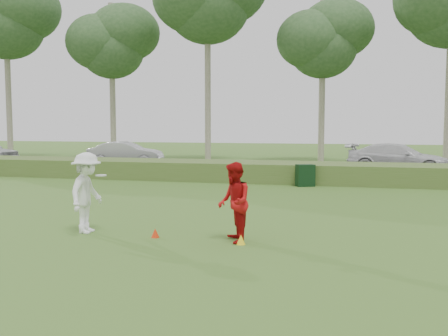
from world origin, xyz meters
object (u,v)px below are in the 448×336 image
(car_right, at_px, (398,158))
(player_white, at_px, (87,193))
(utility_cabinet, at_px, (305,175))
(cone_orange, at_px, (155,233))
(cone_yellow, at_px, (241,240))
(car_mid, at_px, (126,154))
(player_red, at_px, (234,202))

(car_right, bearing_deg, player_white, 167.57)
(utility_cabinet, bearing_deg, cone_orange, -127.97)
(cone_yellow, relative_size, car_mid, 0.05)
(player_white, bearing_deg, player_red, -93.40)
(cone_yellow, xyz_separation_m, car_right, (4.98, 18.22, 0.75))
(player_red, distance_m, car_mid, 21.84)
(cone_orange, height_order, cone_yellow, cone_yellow)
(cone_yellow, xyz_separation_m, car_mid, (-11.69, 18.78, 0.73))
(player_red, height_order, cone_yellow, player_red)
(car_right, bearing_deg, cone_orange, 172.63)
(utility_cabinet, relative_size, car_right, 0.17)
(cone_yellow, distance_m, car_right, 18.91)
(cone_orange, bearing_deg, car_mid, 117.13)
(car_mid, bearing_deg, player_white, -167.33)
(player_white, bearing_deg, car_right, -28.73)
(cone_yellow, xyz_separation_m, utility_cabinet, (0.48, 11.19, 0.37))
(cone_orange, bearing_deg, utility_cabinet, 76.50)
(player_red, distance_m, utility_cabinet, 11.02)
(player_white, xyz_separation_m, player_red, (3.82, -0.09, -0.08))
(player_red, xyz_separation_m, car_right, (5.19, 18.03, -0.07))
(player_red, xyz_separation_m, cone_yellow, (0.21, -0.19, -0.82))
(cone_orange, distance_m, utility_cabinet, 11.33)
(utility_cabinet, bearing_deg, player_white, -136.92)
(car_mid, bearing_deg, car_right, -101.74)
(utility_cabinet, relative_size, car_mid, 0.20)
(player_white, relative_size, cone_orange, 9.22)
(player_white, xyz_separation_m, car_mid, (-7.66, 18.49, -0.17))
(cone_orange, bearing_deg, cone_yellow, -4.76)
(player_red, bearing_deg, car_right, 141.81)
(player_red, height_order, cone_orange, player_red)
(player_white, distance_m, cone_orange, 2.07)
(utility_cabinet, height_order, car_mid, car_mid)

